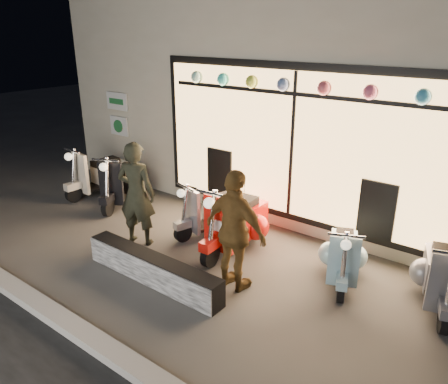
% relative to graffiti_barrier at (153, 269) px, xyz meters
% --- Properties ---
extents(ground, '(40.00, 40.00, 0.00)m').
position_rel_graffiti_barrier_xyz_m(ground, '(-0.10, 0.65, -0.20)').
color(ground, '#383533').
rests_on(ground, ground).
extents(kerb, '(40.00, 0.25, 0.12)m').
position_rel_graffiti_barrier_xyz_m(kerb, '(-0.10, -1.35, -0.14)').
color(kerb, slate).
rests_on(kerb, ground).
extents(shop_building, '(10.20, 6.23, 4.20)m').
position_rel_graffiti_barrier_xyz_m(shop_building, '(-0.10, 5.63, 1.90)').
color(shop_building, beige).
rests_on(shop_building, ground).
extents(graffiti_barrier, '(2.35, 0.28, 0.40)m').
position_rel_graffiti_barrier_xyz_m(graffiti_barrier, '(0.00, 0.00, 0.00)').
color(graffiti_barrier, black).
rests_on(graffiti_barrier, ground).
extents(scooter_silver, '(0.68, 1.31, 0.94)m').
position_rel_graffiti_barrier_xyz_m(scooter_silver, '(-0.30, 1.82, 0.18)').
color(scooter_silver, black).
rests_on(scooter_silver, ground).
extents(scooter_red, '(0.54, 1.56, 1.11)m').
position_rel_graffiti_barrier_xyz_m(scooter_red, '(0.33, 1.62, 0.25)').
color(scooter_red, black).
rests_on(scooter_red, ground).
extents(scooter_black, '(0.86, 1.45, 1.06)m').
position_rel_graffiti_barrier_xyz_m(scooter_black, '(-2.67, 1.79, 0.22)').
color(scooter_black, black).
rests_on(scooter_black, ground).
extents(scooter_cream, '(0.53, 1.47, 1.05)m').
position_rel_graffiti_barrier_xyz_m(scooter_cream, '(-3.42, 1.87, 0.22)').
color(scooter_cream, black).
rests_on(scooter_cream, ground).
extents(scooter_blue, '(0.72, 1.25, 0.90)m').
position_rel_graffiti_barrier_xyz_m(scooter_blue, '(2.05, 1.76, 0.16)').
color(scooter_blue, black).
rests_on(scooter_blue, ground).
extents(scooter_grey, '(0.70, 1.37, 0.98)m').
position_rel_graffiti_barrier_xyz_m(scooter_grey, '(3.31, 1.97, 0.19)').
color(scooter_grey, black).
rests_on(scooter_grey, ground).
extents(man, '(0.74, 0.61, 1.73)m').
position_rel_graffiti_barrier_xyz_m(man, '(-1.06, 0.71, 0.67)').
color(man, black).
rests_on(man, ground).
extents(woman, '(1.03, 0.51, 1.70)m').
position_rel_graffiti_barrier_xyz_m(woman, '(0.99, 0.59, 0.65)').
color(woman, brown).
rests_on(woman, ground).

